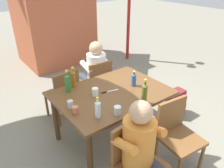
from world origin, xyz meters
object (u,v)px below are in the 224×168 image
person_in_white_shirt (94,70)px  cup_white (95,92)px  dining_table (112,98)px  bottle_clear (98,109)px  brick_kiosk (51,0)px  chair_far_right (98,81)px  cup_terracotta (76,110)px  bottle_olive (144,93)px  bottle_blue (134,79)px  chair_near_right (176,132)px  table_knife (109,91)px  backpack_by_near_side (175,103)px  person_in_plaid_shirt (144,152)px  bottle_amber (73,79)px  cup_glass (117,110)px  chair_near_left (135,158)px  cup_steel (70,104)px  chair_far_left (64,93)px  bottle_green (68,83)px

person_in_white_shirt → cup_white: person_in_white_shirt is taller
dining_table → bottle_clear: bottle_clear is taller
brick_kiosk → chair_far_right: bearing=-98.6°
cup_terracotta → brick_kiosk: 3.79m
bottle_olive → bottle_blue: size_ratio=1.45×
chair_far_right → chair_near_right: size_ratio=1.00×
chair_far_right → table_knife: (-0.35, -0.79, 0.28)m
person_in_white_shirt → backpack_by_near_side: person_in_white_shirt is taller
person_in_plaid_shirt → table_knife: size_ratio=4.94×
bottle_amber → dining_table: bearing=-52.4°
chair_near_right → backpack_by_near_side: (0.86, 0.65, -0.27)m
bottle_amber → chair_far_right: bearing=31.9°
bottle_olive → brick_kiosk: bearing=81.7°
bottle_olive → backpack_by_near_side: size_ratio=0.72×
bottle_amber → backpack_by_near_side: bearing=-21.4°
bottle_blue → cup_glass: bottle_blue is taller
chair_near_left → cup_white: 0.96m
chair_near_right → chair_near_left: bearing=-180.0°
cup_glass → brick_kiosk: size_ratio=0.03×
cup_white → chair_near_left: bearing=-97.4°
person_in_plaid_shirt → bottle_blue: bearing=53.3°
chair_near_left → cup_white: (0.12, 0.89, 0.33)m
table_knife → backpack_by_near_side: table_knife is taller
chair_far_right → bottle_amber: size_ratio=2.94×
bottle_blue → cup_steel: bearing=177.4°
chair_near_right → chair_far_left: 1.77m
chair_far_right → bottle_amber: bottle_amber is taller
chair_near_left → backpack_by_near_side: chair_near_left is taller
cup_white → brick_kiosk: brick_kiosk is taller
brick_kiosk → bottle_green: bearing=-111.0°
dining_table → cup_terracotta: cup_terracotta is taller
dining_table → bottle_clear: (-0.45, -0.34, 0.20)m
chair_far_left → bottle_green: (-0.13, -0.47, 0.41)m
dining_table → bottle_blue: size_ratio=6.54×
cup_terracotta → bottle_green: bearing=71.9°
dining_table → chair_near_left: chair_near_left is taller
cup_steel → table_knife: bearing=2.8°
chair_far_left → backpack_by_near_side: (1.51, -1.00, -0.27)m
bottle_amber → backpack_by_near_side: (1.52, -0.60, -0.68)m
cup_terracotta → chair_near_right: bearing=-36.6°
chair_far_left → chair_far_right: bearing=0.0°
cup_white → backpack_by_near_side: cup_white is taller
chair_near_right → bottle_green: bearing=123.4°
chair_near_right → table_knife: 0.98m
chair_near_left → person_in_white_shirt: bearing=69.5°
chair_far_left → backpack_by_near_side: bearing=-33.4°
chair_near_right → cup_terracotta: 1.21m
chair_near_left → cup_steel: chair_near_left is taller
backpack_by_near_side → brick_kiosk: 3.79m
dining_table → bottle_blue: (0.34, -0.04, 0.19)m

